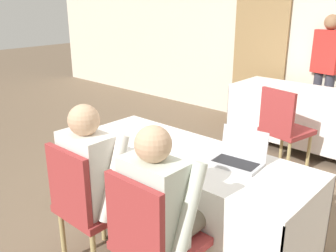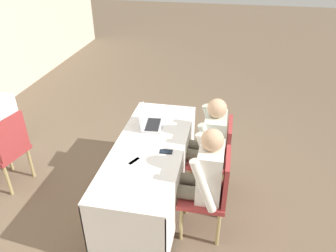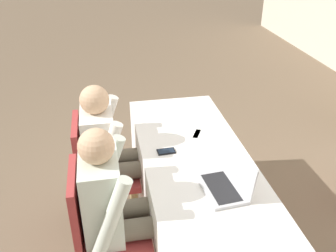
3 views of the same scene
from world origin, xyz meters
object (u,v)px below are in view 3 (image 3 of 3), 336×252
(laptop, at_px, (227,183))
(cell_phone, at_px, (166,151))
(person_checkered_shirt, at_px, (111,150))
(person_white_shirt, at_px, (116,203))
(chair_near_left, at_px, (98,169))
(chair_near_right, at_px, (100,226))

(laptop, height_order, cell_phone, laptop)
(person_checkered_shirt, height_order, person_white_shirt, same)
(cell_phone, bearing_deg, chair_near_left, -117.53)
(laptop, relative_size, chair_near_right, 0.38)
(laptop, relative_size, person_checkered_shirt, 0.30)
(chair_near_right, distance_m, person_white_shirt, 0.19)
(laptop, height_order, chair_near_left, laptop)
(chair_near_left, bearing_deg, laptop, -131.78)
(cell_phone, relative_size, person_white_shirt, 0.11)
(laptop, relative_size, chair_near_left, 0.38)
(chair_near_left, relative_size, person_white_shirt, 0.78)
(cell_phone, relative_size, chair_near_left, 0.14)
(laptop, bearing_deg, chair_near_right, -100.99)
(chair_near_left, height_order, chair_near_right, same)
(cell_phone, xyz_separation_m, chair_near_right, (0.38, -0.48, -0.24))
(cell_phone, distance_m, person_white_shirt, 0.54)
(laptop, distance_m, person_white_shirt, 0.66)
(person_checkered_shirt, bearing_deg, chair_near_right, 170.12)
(person_checkered_shirt, distance_m, person_white_shirt, 0.60)
(chair_near_left, bearing_deg, chair_near_right, -180.00)
(cell_phone, distance_m, chair_near_left, 0.57)
(cell_phone, relative_size, chair_near_right, 0.14)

